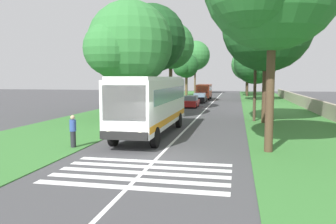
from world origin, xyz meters
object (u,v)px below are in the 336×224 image
at_px(trailing_car_1, 200,98).
at_px(roadside_tree_left_2, 169,47).
at_px(roadside_tree_right_2, 246,65).
at_px(roadside_tree_right_1, 254,64).
at_px(trailing_car_0, 191,102).
at_px(roadside_tree_left_3, 194,56).
at_px(roadside_tree_right_3, 265,30).
at_px(coach_bus, 152,102).
at_px(roadside_tree_left_1, 186,67).
at_px(utility_pole, 255,74).
at_px(trailing_minibus_0, 204,90).
at_px(pedestrian, 73,131).
at_px(roadside_tree_left_0, 151,41).
at_px(roadside_tree_right_0, 247,63).
at_px(roadside_tree_left_4, 129,46).

bearing_deg(trailing_car_1, roadside_tree_left_2, 125.04).
relative_size(trailing_car_1, roadside_tree_right_2, 0.43).
bearing_deg(roadside_tree_right_1, trailing_car_0, 151.25).
xyz_separation_m(roadside_tree_left_3, roadside_tree_right_3, (-47.24, -11.55, -0.86)).
height_order(roadside_tree_left_2, roadside_tree_left_3, roadside_tree_left_3).
relative_size(coach_bus, roadside_tree_left_1, 1.34).
relative_size(coach_bus, utility_pole, 1.48).
height_order(trailing_minibus_0, roadside_tree_left_3, roadside_tree_left_3).
bearing_deg(trailing_car_0, coach_bus, -179.25).
bearing_deg(pedestrian, roadside_tree_right_2, -9.47).
bearing_deg(utility_pole, roadside_tree_right_2, -0.51).
relative_size(roadside_tree_left_0, roadside_tree_left_3, 0.97).
xyz_separation_m(roadside_tree_left_1, roadside_tree_right_0, (1.27, -11.72, 0.68)).
xyz_separation_m(coach_bus, roadside_tree_left_2, (25.92, 4.01, 5.78)).
distance_m(trailing_car_0, roadside_tree_left_3, 35.09).
bearing_deg(roadside_tree_right_3, roadside_tree_left_4, 89.97).
bearing_deg(roadside_tree_right_0, pedestrian, 168.99).
distance_m(trailing_minibus_0, roadside_tree_right_3, 29.86).
height_order(trailing_car_0, roadside_tree_right_1, roadside_tree_right_1).
height_order(roadside_tree_left_3, roadside_tree_right_2, roadside_tree_left_3).
bearing_deg(roadside_tree_left_3, trailing_car_1, -171.02).
distance_m(coach_bus, roadside_tree_left_4, 9.50).
distance_m(trailing_car_1, roadside_tree_left_1, 18.31).
bearing_deg(roadside_tree_left_4, roadside_tree_left_3, 0.25).
bearing_deg(roadside_tree_left_2, pedestrian, -178.17).
bearing_deg(roadside_tree_left_2, roadside_tree_left_3, 0.26).
bearing_deg(pedestrian, roadside_tree_right_3, -40.11).
xyz_separation_m(roadside_tree_left_1, roadside_tree_left_4, (-38.13, -0.74, 0.59)).
relative_size(trailing_car_0, roadside_tree_left_1, 0.52).
relative_size(trailing_car_0, roadside_tree_right_1, 0.45).
relative_size(trailing_car_0, utility_pole, 0.57).
bearing_deg(trailing_minibus_0, trailing_car_0, 179.20).
bearing_deg(pedestrian, roadside_tree_right_0, -11.01).
distance_m(roadside_tree_left_0, roadside_tree_left_1, 31.06).
height_order(trailing_car_0, trailing_minibus_0, trailing_minibus_0).
height_order(roadside_tree_left_2, utility_pole, roadside_tree_left_2).
bearing_deg(utility_pole, roadside_tree_left_4, 93.32).
xyz_separation_m(roadside_tree_left_2, roadside_tree_right_3, (-18.39, -11.42, -0.44)).
distance_m(roadside_tree_right_0, roadside_tree_right_1, 11.21).
bearing_deg(roadside_tree_right_2, roadside_tree_right_0, 179.07).
xyz_separation_m(trailing_car_1, roadside_tree_right_1, (7.06, -8.00, 5.18)).
relative_size(roadside_tree_left_4, roadside_tree_right_3, 0.91).
xyz_separation_m(roadside_tree_left_1, pedestrian, (-50.53, -1.64, -4.89)).
relative_size(roadside_tree_left_3, pedestrian, 6.95).
bearing_deg(roadside_tree_left_0, roadside_tree_right_3, -122.46).
distance_m(trailing_car_0, roadside_tree_left_0, 9.84).
relative_size(roadside_tree_left_2, roadside_tree_right_2, 1.14).
bearing_deg(roadside_tree_right_0, roadside_tree_right_1, -175.26).
height_order(roadside_tree_left_3, pedestrian, roadside_tree_left_3).
relative_size(roadside_tree_left_1, roadside_tree_left_4, 0.81).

